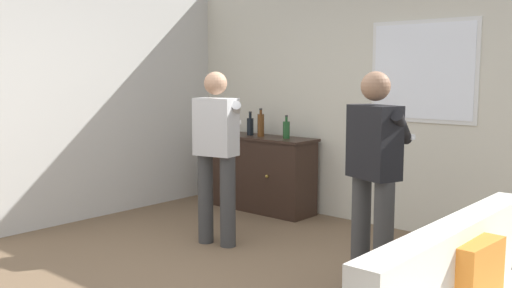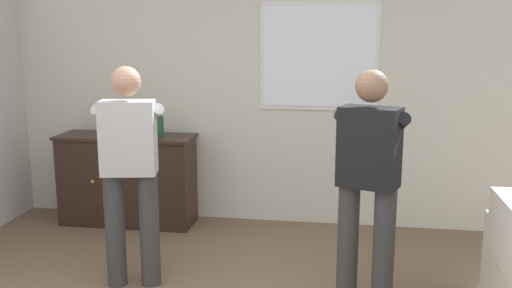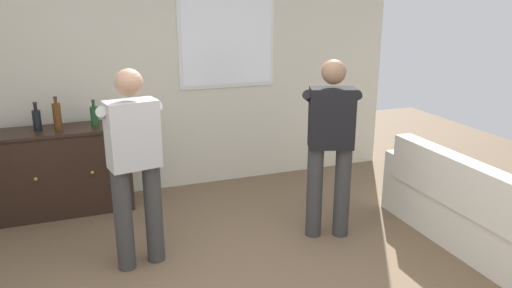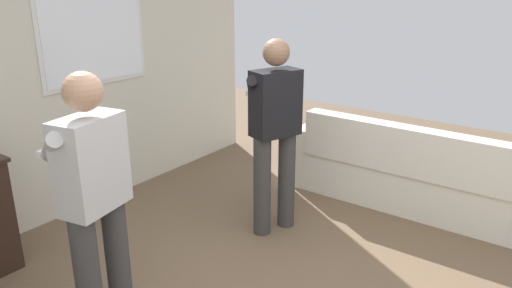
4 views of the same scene
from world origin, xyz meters
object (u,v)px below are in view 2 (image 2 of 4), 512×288
object	(u,v)px
bottle_liquor_amber	(160,125)
bottle_wine_green	(123,122)
person_standing_left	(130,166)
sideboard_cabinet	(128,179)
bottle_spirits_clear	(106,123)
person_standing_right	(369,178)

from	to	relation	value
bottle_liquor_amber	bottle_wine_green	bearing A→B (deg)	-173.00
person_standing_left	bottle_wine_green	bearing A→B (deg)	113.67
sideboard_cabinet	bottle_liquor_amber	distance (m)	0.66
bottle_liquor_amber	bottle_spirits_clear	world-z (taller)	bottle_spirits_clear
bottle_spirits_clear	person_standing_left	size ratio (longest dim) A/B	0.17
bottle_liquor_amber	person_standing_left	bearing A→B (deg)	-80.64
bottle_liquor_amber	bottle_spirits_clear	size ratio (longest dim) A/B	0.93
bottle_wine_green	person_standing_right	xyz separation A→B (m)	(2.33, -1.40, -0.11)
person_standing_left	person_standing_right	bearing A→B (deg)	-2.41
bottle_wine_green	person_standing_left	xyz separation A→B (m)	(0.58, -1.33, -0.11)
bottle_wine_green	person_standing_left	distance (m)	1.46
person_standing_left	bottle_spirits_clear	bearing A→B (deg)	119.77
bottle_wine_green	person_standing_right	world-z (taller)	person_standing_right
bottle_wine_green	bottle_liquor_amber	bearing A→B (deg)	7.00
bottle_liquor_amber	person_standing_right	distance (m)	2.45
bottle_wine_green	person_standing_right	distance (m)	2.72
bottle_wine_green	sideboard_cabinet	bearing A→B (deg)	70.53
person_standing_right	sideboard_cabinet	bearing A→B (deg)	148.47
bottle_wine_green	bottle_liquor_amber	xyz separation A→B (m)	(0.36, 0.04, -0.04)
sideboard_cabinet	person_standing_right	size ratio (longest dim) A/B	0.81
bottle_liquor_amber	bottle_spirits_clear	xyz separation A→B (m)	(-0.55, -0.02, 0.01)
bottle_spirits_clear	person_standing_left	bearing A→B (deg)	-60.23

